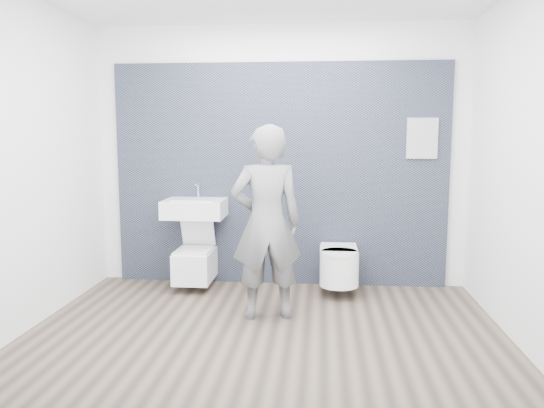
# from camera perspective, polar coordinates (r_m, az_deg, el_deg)

# --- Properties ---
(ground) EXTENTS (4.00, 4.00, 0.00)m
(ground) POSITION_cam_1_polar(r_m,az_deg,el_deg) (4.59, -0.72, -13.48)
(ground) COLOR brown
(ground) RESTS_ON ground
(room_shell) EXTENTS (4.00, 4.00, 4.00)m
(room_shell) POSITION_cam_1_polar(r_m,az_deg,el_deg) (4.28, -0.76, 8.77)
(room_shell) COLOR white
(room_shell) RESTS_ON ground
(tile_wall) EXTENTS (3.60, 0.06, 2.40)m
(tile_wall) POSITION_cam_1_polar(r_m,az_deg,el_deg) (5.98, 0.79, -8.42)
(tile_wall) COLOR black
(tile_wall) RESTS_ON ground
(washbasin) EXTENTS (0.64, 0.48, 0.48)m
(washbasin) POSITION_cam_1_polar(r_m,az_deg,el_deg) (5.68, -8.31, -0.42)
(washbasin) COLOR white
(washbasin) RESTS_ON ground
(toilet_square) EXTENTS (0.38, 0.55, 0.72)m
(toilet_square) POSITION_cam_1_polar(r_m,az_deg,el_deg) (5.76, -8.28, -6.30)
(toilet_square) COLOR white
(toilet_square) RESTS_ON ground
(toilet_rounded) EXTENTS (0.39, 0.66, 0.36)m
(toilet_rounded) POSITION_cam_1_polar(r_m,az_deg,el_deg) (5.54, 7.20, -6.56)
(toilet_rounded) COLOR white
(toilet_rounded) RESTS_ON ground
(info_placard) EXTENTS (0.32, 0.03, 0.42)m
(info_placard) POSITION_cam_1_polar(r_m,az_deg,el_deg) (6.01, 15.28, -8.61)
(info_placard) COLOR white
(info_placard) RESTS_ON ground
(visitor) EXTENTS (0.71, 0.54, 1.73)m
(visitor) POSITION_cam_1_polar(r_m,az_deg,el_deg) (4.69, -0.59, -2.04)
(visitor) COLOR slate
(visitor) RESTS_ON ground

